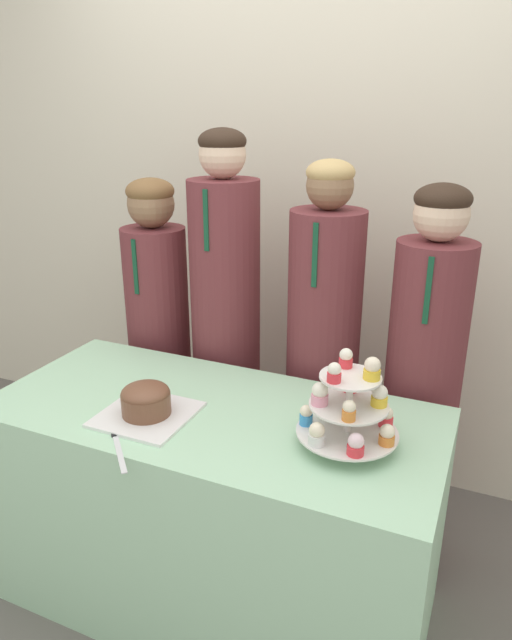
{
  "coord_description": "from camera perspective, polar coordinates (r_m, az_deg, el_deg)",
  "views": [
    {
      "loc": [
        0.77,
        -1.07,
        1.65
      ],
      "look_at": [
        0.14,
        0.36,
        1.08
      ],
      "focal_mm": 32.0,
      "sensor_mm": 36.0,
      "label": 1
    }
  ],
  "objects": [
    {
      "name": "wall_back",
      "position": [
        2.58,
        6.42,
        13.38
      ],
      "size": [
        9.0,
        0.06,
        2.7
      ],
      "color": "beige",
      "rests_on": "ground_plane"
    },
    {
      "name": "table",
      "position": [
        2.04,
        -4.16,
        -18.32
      ],
      "size": [
        1.44,
        0.66,
        0.76
      ],
      "color": "#A8DBB2",
      "rests_on": "ground_plane"
    },
    {
      "name": "student_3",
      "position": [
        2.15,
        16.18,
        -7.13
      ],
      "size": [
        0.27,
        0.27,
        1.44
      ],
      "color": "brown",
      "rests_on": "ground_plane"
    },
    {
      "name": "round_cake",
      "position": [
        1.8,
        -10.94,
        -8.06
      ],
      "size": [
        0.27,
        0.27,
        0.11
      ],
      "color": "white",
      "rests_on": "table"
    },
    {
      "name": "student_0",
      "position": [
        2.51,
        -9.59,
        -2.77
      ],
      "size": [
        0.26,
        0.27,
        1.41
      ],
      "color": "brown",
      "rests_on": "ground_plane"
    },
    {
      "name": "cupcake_stand",
      "position": [
        1.61,
        9.27,
        -8.61
      ],
      "size": [
        0.29,
        0.29,
        0.28
      ],
      "color": "silver",
      "rests_on": "table"
    },
    {
      "name": "cake_knife",
      "position": [
        1.73,
        -13.85,
        -11.4
      ],
      "size": [
        0.2,
        0.21,
        0.01
      ],
      "rotation": [
        0.0,
        0.0,
        -0.8
      ],
      "color": "silver",
      "rests_on": "table"
    },
    {
      "name": "student_2",
      "position": [
        2.21,
        6.59,
        -5.06
      ],
      "size": [
        0.27,
        0.28,
        1.5
      ],
      "color": "brown",
      "rests_on": "ground_plane"
    },
    {
      "name": "student_1",
      "position": [
        2.33,
        -3.0,
        -2.22
      ],
      "size": [
        0.28,
        0.28,
        1.6
      ],
      "color": "brown",
      "rests_on": "ground_plane"
    }
  ]
}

